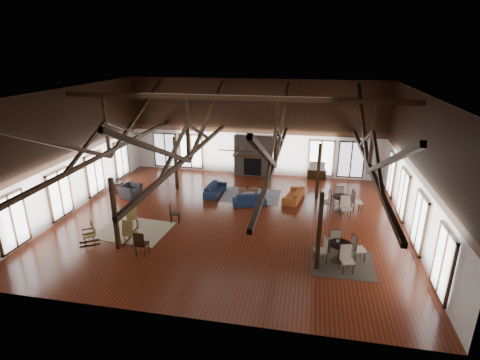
% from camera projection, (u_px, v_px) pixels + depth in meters
% --- Properties ---
extents(floor, '(16.00, 16.00, 0.00)m').
position_uv_depth(floor, '(232.00, 219.00, 17.94)').
color(floor, '#5A2713').
rests_on(floor, ground).
extents(ceiling, '(16.00, 14.00, 0.02)m').
position_uv_depth(ceiling, '(230.00, 92.00, 15.91)').
color(ceiling, black).
rests_on(ceiling, wall_back).
extents(wall_back, '(16.00, 0.02, 6.00)m').
position_uv_depth(wall_back, '(255.00, 128.00, 23.39)').
color(wall_back, silver).
rests_on(wall_back, floor).
extents(wall_front, '(16.00, 0.02, 6.00)m').
position_uv_depth(wall_front, '(178.00, 230.00, 10.46)').
color(wall_front, silver).
rests_on(wall_front, floor).
extents(wall_left, '(0.02, 14.00, 6.00)m').
position_uv_depth(wall_left, '(72.00, 151.00, 18.35)').
color(wall_left, silver).
rests_on(wall_left, floor).
extents(wall_right, '(0.02, 14.00, 6.00)m').
position_uv_depth(wall_right, '(419.00, 170.00, 15.50)').
color(wall_right, silver).
rests_on(wall_right, floor).
extents(roof_truss, '(15.60, 14.07, 3.14)m').
position_uv_depth(roof_truss, '(231.00, 137.00, 16.58)').
color(roof_truss, black).
rests_on(roof_truss, wall_back).
extents(post_grid, '(8.16, 7.16, 3.05)m').
position_uv_depth(post_grid, '(231.00, 190.00, 17.42)').
color(post_grid, black).
rests_on(post_grid, floor).
extents(fireplace, '(2.50, 0.69, 2.60)m').
position_uv_depth(fireplace, '(253.00, 156.00, 23.67)').
color(fireplace, '#62564B').
rests_on(fireplace, floor).
extents(ceiling_fan, '(1.60, 1.60, 0.75)m').
position_uv_depth(ceiling_fan, '(237.00, 150.00, 15.66)').
color(ceiling_fan, black).
rests_on(ceiling_fan, roof_truss).
extents(sofa_navy_front, '(1.84, 1.20, 0.50)m').
position_uv_depth(sofa_navy_front, '(250.00, 201.00, 19.45)').
color(sofa_navy_front, '#182543').
rests_on(sofa_navy_front, floor).
extents(sofa_navy_left, '(2.04, 0.92, 0.58)m').
position_uv_depth(sofa_navy_left, '(215.00, 189.00, 20.90)').
color(sofa_navy_left, '#16233D').
rests_on(sofa_navy_left, floor).
extents(sofa_orange, '(2.12, 1.17, 0.59)m').
position_uv_depth(sofa_orange, '(294.00, 195.00, 20.12)').
color(sofa_orange, '#A24E1F').
rests_on(sofa_orange, floor).
extents(coffee_table, '(1.18, 0.81, 0.41)m').
position_uv_depth(coffee_table, '(248.00, 190.00, 20.66)').
color(coffee_table, brown).
rests_on(coffee_table, floor).
extents(vase, '(0.20, 0.20, 0.17)m').
position_uv_depth(vase, '(248.00, 187.00, 20.63)').
color(vase, '#B2B2B2').
rests_on(vase, coffee_table).
extents(armchair, '(1.23, 1.12, 0.68)m').
position_uv_depth(armchair, '(130.00, 191.00, 20.56)').
color(armchair, '#2A2A2C').
rests_on(armchair, floor).
extents(side_table_lamp, '(0.47, 0.47, 1.21)m').
position_uv_depth(side_table_lamp, '(117.00, 185.00, 21.02)').
color(side_table_lamp, black).
rests_on(side_table_lamp, floor).
extents(rocking_chair_a, '(0.72, 0.91, 1.04)m').
position_uv_depth(rocking_chair_a, '(132.00, 216.00, 17.10)').
color(rocking_chair_a, '#A27A3D').
rests_on(rocking_chair_a, floor).
extents(rocking_chair_b, '(0.47, 0.84, 1.08)m').
position_uv_depth(rocking_chair_b, '(129.00, 232.00, 15.65)').
color(rocking_chair_b, '#A27A3D').
rests_on(rocking_chair_b, floor).
extents(rocking_chair_c, '(0.91, 0.80, 1.04)m').
position_uv_depth(rocking_chair_c, '(91.00, 233.00, 15.63)').
color(rocking_chair_c, '#A27A3D').
rests_on(rocking_chair_c, floor).
extents(side_chair_a, '(0.51, 0.51, 0.98)m').
position_uv_depth(side_chair_a, '(173.00, 211.00, 17.50)').
color(side_chair_a, black).
rests_on(side_chair_a, floor).
extents(side_chair_b, '(0.46, 0.46, 1.05)m').
position_uv_depth(side_chair_b, '(140.00, 242.00, 14.63)').
color(side_chair_b, black).
rests_on(side_chair_b, floor).
extents(cafe_table_near, '(2.04, 2.04, 1.04)m').
position_uv_depth(cafe_table_near, '(340.00, 249.00, 14.31)').
color(cafe_table_near, black).
rests_on(cafe_table_near, floor).
extents(cafe_table_far, '(2.15, 2.15, 1.10)m').
position_uv_depth(cafe_table_far, '(341.00, 201.00, 18.66)').
color(cafe_table_far, black).
rests_on(cafe_table_far, floor).
extents(cup_near, '(0.14, 0.14, 0.09)m').
position_uv_depth(cup_near, '(338.00, 241.00, 14.32)').
color(cup_near, '#B2B2B2').
rests_on(cup_near, cafe_table_near).
extents(cup_far, '(0.14, 0.14, 0.09)m').
position_uv_depth(cup_far, '(341.00, 196.00, 18.50)').
color(cup_far, '#B2B2B2').
rests_on(cup_far, cafe_table_far).
extents(tv_console, '(1.14, 0.43, 0.57)m').
position_uv_depth(tv_console, '(317.00, 174.00, 23.37)').
color(tv_console, black).
rests_on(tv_console, floor).
extents(television, '(0.97, 0.17, 0.56)m').
position_uv_depth(television, '(317.00, 166.00, 23.18)').
color(television, '#B2B2B2').
rests_on(television, tv_console).
extents(rug_tan, '(3.23, 2.62, 0.01)m').
position_uv_depth(rug_tan, '(134.00, 230.00, 16.87)').
color(rug_tan, tan).
rests_on(rug_tan, floor).
extents(rug_navy, '(3.13, 2.36, 0.01)m').
position_uv_depth(rug_navy, '(251.00, 196.00, 20.78)').
color(rug_navy, '#171941').
rests_on(rug_navy, floor).
extents(rug_dark, '(2.40, 2.19, 0.01)m').
position_uv_depth(rug_dark, '(342.00, 263.00, 14.33)').
color(rug_dark, black).
rests_on(rug_dark, floor).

